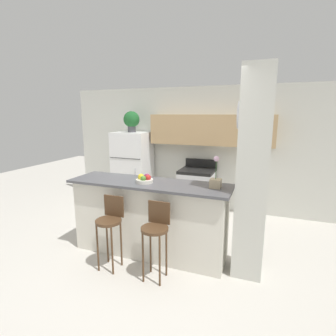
{
  "coord_description": "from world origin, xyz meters",
  "views": [
    {
      "loc": [
        1.5,
        -3.19,
        2.0
      ],
      "look_at": [
        0.0,
        0.76,
        1.12
      ],
      "focal_mm": 28.0,
      "sensor_mm": 36.0,
      "label": 1
    }
  ],
  "objects": [
    {
      "name": "trash_bin",
      "position": [
        -0.63,
        1.58,
        0.19
      ],
      "size": [
        0.28,
        0.28,
        0.38
      ],
      "color": "#59595B",
      "rests_on": "ground_plane"
    },
    {
      "name": "fruit_bowl",
      "position": [
        -0.04,
        -0.05,
        1.12
      ],
      "size": [
        0.23,
        0.23,
        0.12
      ],
      "color": "silver",
      "rests_on": "counter_bar"
    },
    {
      "name": "refrigerator",
      "position": [
        -1.23,
        1.8,
        0.81
      ],
      "size": [
        0.75,
        0.68,
        1.62
      ],
      "color": "white",
      "rests_on": "ground_plane"
    },
    {
      "name": "stove_range",
      "position": [
        0.23,
        1.82,
        0.46
      ],
      "size": [
        0.67,
        0.67,
        1.07
      ],
      "color": "silver",
      "rests_on": "ground_plane"
    },
    {
      "name": "pillar_right",
      "position": [
        1.37,
        -0.02,
        1.28
      ],
      "size": [
        0.38,
        0.32,
        2.55
      ],
      "color": "silver",
      "rests_on": "ground_plane"
    },
    {
      "name": "counter_bar",
      "position": [
        0.0,
        0.0,
        0.54
      ],
      "size": [
        2.29,
        0.65,
        1.07
      ],
      "color": "silver",
      "rests_on": "ground_plane"
    },
    {
      "name": "bar_stool_right",
      "position": [
        0.32,
        -0.5,
        0.63
      ],
      "size": [
        0.33,
        0.33,
        0.96
      ],
      "color": "#4C331E",
      "rests_on": "ground_plane"
    },
    {
      "name": "potted_plant_on_fridge",
      "position": [
        -1.23,
        1.8,
        1.87
      ],
      "size": [
        0.34,
        0.34,
        0.44
      ],
      "color": "#4C4C51",
      "rests_on": "refrigerator"
    },
    {
      "name": "bar_stool_left",
      "position": [
        -0.32,
        -0.5,
        0.63
      ],
      "size": [
        0.33,
        0.33,
        0.96
      ],
      "color": "#4C331E",
      "rests_on": "ground_plane"
    },
    {
      "name": "orchid_vase",
      "position": [
        0.92,
        0.05,
        1.17
      ],
      "size": [
        0.14,
        0.14,
        0.41
      ],
      "color": "tan",
      "rests_on": "counter_bar"
    },
    {
      "name": "wall_back",
      "position": [
        0.15,
        2.12,
        1.43
      ],
      "size": [
        5.6,
        0.38,
        2.55
      ],
      "color": "silver",
      "rests_on": "ground_plane"
    },
    {
      "name": "ground_plane",
      "position": [
        0.0,
        0.0,
        0.0
      ],
      "size": [
        14.0,
        14.0,
        0.0
      ],
      "primitive_type": "plane",
      "color": "beige"
    }
  ]
}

